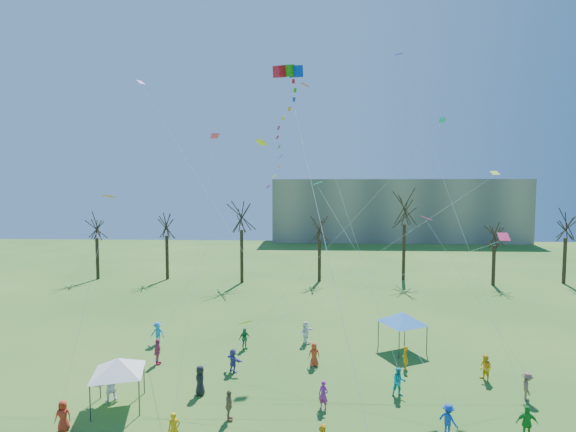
{
  "coord_description": "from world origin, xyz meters",
  "views": [
    {
      "loc": [
        -0.29,
        -18.22,
        12.52
      ],
      "look_at": [
        -1.3,
        5.0,
        11.0
      ],
      "focal_mm": 25.0,
      "sensor_mm": 36.0,
      "label": 1
    }
  ],
  "objects_px": {
    "distant_building": "(395,210)",
    "big_box_kite": "(287,135)",
    "canopy_tent_white": "(118,366)",
    "canopy_tent_blue": "(402,318)"
  },
  "relations": [
    {
      "from": "distant_building",
      "to": "canopy_tent_blue",
      "type": "xyz_separation_m",
      "value": [
        -14.68,
        -69.17,
        -4.96
      ]
    },
    {
      "from": "distant_building",
      "to": "canopy_tent_white",
      "type": "height_order",
      "value": "distant_building"
    },
    {
      "from": "distant_building",
      "to": "big_box_kite",
      "type": "height_order",
      "value": "big_box_kite"
    },
    {
      "from": "big_box_kite",
      "to": "canopy_tent_white",
      "type": "bearing_deg",
      "value": -153.57
    },
    {
      "from": "distant_building",
      "to": "big_box_kite",
      "type": "xyz_separation_m",
      "value": [
        -23.53,
        -73.57,
        8.61
      ]
    },
    {
      "from": "distant_building",
      "to": "canopy_tent_white",
      "type": "distance_m",
      "value": 85.11
    },
    {
      "from": "distant_building",
      "to": "canopy_tent_blue",
      "type": "height_order",
      "value": "distant_building"
    },
    {
      "from": "distant_building",
      "to": "canopy_tent_blue",
      "type": "distance_m",
      "value": 70.89
    },
    {
      "from": "canopy_tent_white",
      "to": "canopy_tent_blue",
      "type": "relative_size",
      "value": 1.02
    },
    {
      "from": "distant_building",
      "to": "big_box_kite",
      "type": "relative_size",
      "value": 2.55
    }
  ]
}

